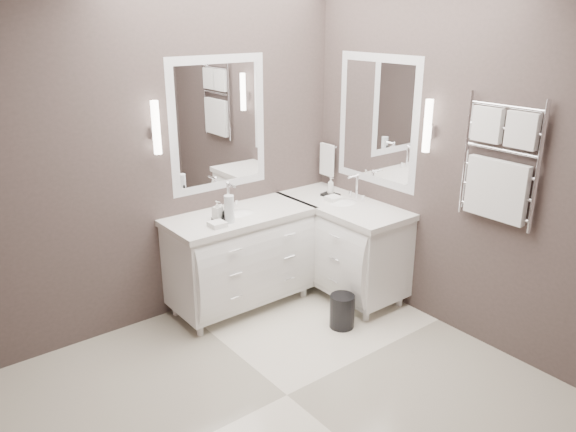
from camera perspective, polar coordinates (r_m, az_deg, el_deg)
floor at (r=3.94m, az=-0.11°, el=-17.79°), size 3.20×3.00×0.01m
wall_back at (r=4.53m, az=-11.95°, el=6.00°), size 3.20×0.01×2.70m
wall_front at (r=2.38m, az=22.90°, el=-7.96°), size 3.20×0.01×2.70m
wall_right at (r=4.42m, az=16.61°, el=5.27°), size 0.01×3.00×2.70m
vanity_back at (r=4.78m, az=-4.88°, el=-3.85°), size 1.24×0.59×0.97m
vanity_right at (r=5.05m, az=5.51°, el=-2.56°), size 0.59×1.24×0.97m
mirror_back at (r=4.68m, az=-7.05°, el=9.23°), size 0.90×0.02×1.10m
mirror_right at (r=4.86m, az=9.03°, el=9.52°), size 0.02×0.90×1.10m
sconce_back at (r=4.35m, az=-13.24°, el=8.63°), size 0.06×0.06×0.40m
sconce_right at (r=4.44m, az=13.99°, el=8.77°), size 0.06×0.06×0.40m
towel_bar_corner at (r=5.31m, az=3.99°, el=5.78°), size 0.03×0.22×0.30m
towel_ladder at (r=4.16m, az=20.65°, el=4.52°), size 0.06×0.58×0.90m
waste_bin at (r=4.61m, az=5.52°, el=-9.60°), size 0.25×0.25×0.28m
amenity_tray_back at (r=4.49m, az=-6.69°, el=-0.36°), size 0.17×0.14×0.02m
amenity_tray_right at (r=5.09m, az=4.33°, el=2.16°), size 0.14×0.17×0.02m
water_bottle at (r=4.41m, az=-5.99°, el=0.70°), size 0.09×0.09×0.22m
soap_bottle_a at (r=4.46m, az=-7.20°, el=0.63°), size 0.08×0.08×0.14m
soap_bottle_b at (r=4.46m, az=-6.19°, el=0.41°), size 0.10×0.10×0.11m
soap_bottle_c at (r=5.06m, az=4.35°, el=3.09°), size 0.08×0.08×0.15m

